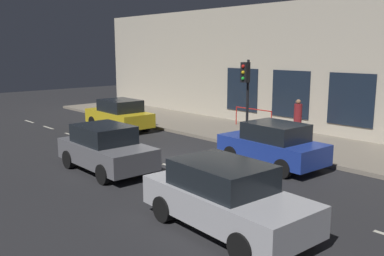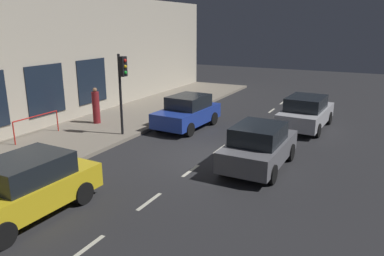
# 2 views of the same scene
# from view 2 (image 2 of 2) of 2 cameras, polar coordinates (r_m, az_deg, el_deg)

# --- Properties ---
(ground_plane) EXTENTS (60.00, 60.00, 0.00)m
(ground_plane) POSITION_cam_2_polar(r_m,az_deg,el_deg) (14.32, 2.73, -4.41)
(ground_plane) COLOR #28282B
(sidewalk) EXTENTS (4.50, 32.00, 0.15)m
(sidewalk) POSITION_cam_2_polar(r_m,az_deg,el_deg) (17.67, -16.06, -0.85)
(sidewalk) COLOR gray
(sidewalk) RESTS_ON ground
(building_facade) EXTENTS (0.65, 32.00, 6.43)m
(building_facade) POSITION_cam_2_polar(r_m,az_deg,el_deg) (18.92, -22.54, 9.33)
(building_facade) COLOR beige
(building_facade) RESTS_ON ground
(lane_centre_line) EXTENTS (0.12, 27.20, 0.01)m
(lane_centre_line) POSITION_cam_2_polar(r_m,az_deg,el_deg) (15.19, 4.29, -3.23)
(lane_centre_line) COLOR beige
(lane_centre_line) RESTS_ON ground
(traffic_light) EXTENTS (0.46, 0.32, 3.54)m
(traffic_light) POSITION_cam_2_polar(r_m,az_deg,el_deg) (16.34, -10.67, 7.71)
(traffic_light) COLOR black
(traffic_light) RESTS_ON sidewalk
(parked_car_0) EXTENTS (2.09, 4.32, 1.58)m
(parked_car_0) POSITION_cam_2_polar(r_m,az_deg,el_deg) (18.80, 17.06, 2.31)
(parked_car_0) COLOR #B7B7BC
(parked_car_0) RESTS_ON ground
(parked_car_1) EXTENTS (2.03, 3.90, 1.58)m
(parked_car_1) POSITION_cam_2_polar(r_m,az_deg,el_deg) (18.07, -0.70, 2.47)
(parked_car_1) COLOR #1E389E
(parked_car_1) RESTS_ON ground
(parked_car_2) EXTENTS (1.91, 3.87, 1.58)m
(parked_car_2) POSITION_cam_2_polar(r_m,az_deg,el_deg) (13.23, 10.23, -2.76)
(parked_car_2) COLOR slate
(parked_car_2) RESTS_ON ground
(parked_car_3) EXTENTS (2.00, 4.07, 1.58)m
(parked_car_3) POSITION_cam_2_polar(r_m,az_deg,el_deg) (10.79, -24.29, -8.28)
(parked_car_3) COLOR gold
(parked_car_3) RESTS_ON ground
(pedestrian_0) EXTENTS (0.50, 0.50, 1.77)m
(pedestrian_0) POSITION_cam_2_polar(r_m,az_deg,el_deg) (18.95, -14.50, 3.17)
(pedestrian_0) COLOR maroon
(pedestrian_0) RESTS_ON sidewalk
(red_railing) EXTENTS (0.05, 2.35, 0.97)m
(red_railing) POSITION_cam_2_polar(r_m,az_deg,el_deg) (17.34, -22.74, 1.00)
(red_railing) COLOR red
(red_railing) RESTS_ON sidewalk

